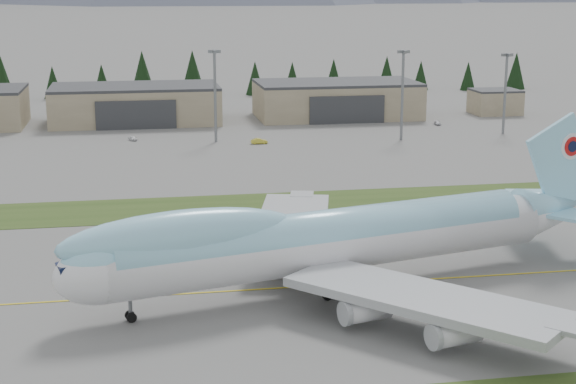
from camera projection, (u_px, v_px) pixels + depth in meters
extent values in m
plane|color=#61615F|center=(264.00, 289.00, 115.90)|extent=(7000.00, 7000.00, 0.00)
cube|color=#314B1B|center=(226.00, 207.00, 159.02)|extent=(400.00, 18.00, 0.08)
cube|color=yellow|center=(264.00, 289.00, 115.90)|extent=(400.00, 0.40, 0.02)
cylinder|color=white|center=(334.00, 243.00, 114.40)|extent=(60.74, 21.91, 7.07)
cylinder|color=#9ADFFC|center=(327.00, 235.00, 113.67)|extent=(56.39, 20.31, 6.52)
ellipsoid|color=white|center=(101.00, 274.00, 102.14)|extent=(12.70, 9.64, 7.07)
ellipsoid|color=#9ADFFC|center=(101.00, 264.00, 101.84)|extent=(10.65, 8.14, 5.99)
ellipsoid|color=#9ADFFC|center=(181.00, 237.00, 105.31)|extent=(30.56, 13.24, 6.52)
cube|color=#0C1433|center=(67.00, 267.00, 100.28)|extent=(2.96, 3.32, 1.41)
cone|color=white|center=(552.00, 214.00, 128.86)|extent=(14.36, 9.94, 6.93)
cone|color=#9ADFFC|center=(553.00, 206.00, 128.56)|extent=(13.15, 9.07, 6.31)
cube|color=#9ADFFC|center=(562.00, 164.00, 127.61)|extent=(12.92, 3.89, 15.01)
cylinder|color=white|center=(568.00, 145.00, 127.92)|extent=(3.85, 1.18, 3.91)
cylinder|color=red|center=(567.00, 145.00, 128.02)|extent=(2.79, 0.91, 2.83)
cylinder|color=#0C1433|center=(567.00, 145.00, 128.11)|extent=(1.63, 0.61, 1.63)
cube|color=#9ADFFC|center=(535.00, 199.00, 135.37)|extent=(8.63, 12.96, 0.50)
cube|color=#A9ADB2|center=(292.00, 223.00, 131.62)|extent=(17.75, 34.14, 1.09)
cube|color=#A9ADB2|center=(424.00, 299.00, 99.83)|extent=(29.60, 31.07, 1.09)
cylinder|color=white|center=(273.00, 248.00, 126.23)|extent=(6.15, 4.03, 2.72)
cylinder|color=white|center=(278.00, 227.00, 137.34)|extent=(6.15, 4.03, 2.72)
cylinder|color=white|center=(366.00, 310.00, 102.14)|extent=(6.15, 4.03, 2.72)
cylinder|color=white|center=(455.00, 333.00, 95.33)|extent=(6.15, 4.03, 2.72)
cylinder|color=slate|center=(131.00, 311.00, 104.59)|extent=(0.58, 0.58, 2.61)
cylinder|color=slate|center=(312.00, 274.00, 117.76)|extent=(0.74, 0.74, 2.83)
cylinder|color=slate|center=(334.00, 289.00, 111.97)|extent=(0.74, 0.74, 2.83)
cylinder|color=slate|center=(348.00, 268.00, 119.95)|extent=(0.74, 0.74, 2.83)
cylinder|color=slate|center=(372.00, 283.00, 114.17)|extent=(0.74, 0.74, 2.83)
cylinder|color=black|center=(132.00, 318.00, 104.37)|extent=(1.25, 0.66, 1.20)
cylinder|color=black|center=(130.00, 315.00, 105.14)|extent=(1.25, 0.66, 1.20)
cylinder|color=black|center=(312.00, 279.00, 117.93)|extent=(1.40, 0.85, 1.30)
cylinder|color=black|center=(334.00, 294.00, 112.15)|extent=(1.40, 0.85, 1.30)
cylinder|color=black|center=(348.00, 274.00, 120.12)|extent=(1.40, 0.85, 1.30)
cylinder|color=black|center=(371.00, 288.00, 114.34)|extent=(1.40, 0.85, 1.30)
cube|color=gray|center=(135.00, 105.00, 255.93)|extent=(48.00, 26.00, 10.00)
cube|color=#323437|center=(135.00, 87.00, 254.70)|extent=(48.00, 26.00, 0.80)
cube|color=#323437|center=(136.00, 115.00, 243.42)|extent=(22.08, 0.60, 8.00)
cube|color=gray|center=(337.00, 101.00, 266.20)|extent=(48.00, 26.00, 10.00)
cube|color=#323437|center=(337.00, 83.00, 264.97)|extent=(48.00, 26.00, 0.80)
cube|color=#323437|center=(347.00, 110.00, 253.69)|extent=(22.08, 0.60, 8.00)
cube|color=gray|center=(495.00, 103.00, 273.19)|extent=(14.00, 12.00, 7.00)
cube|color=#323437|center=(496.00, 90.00, 272.32)|extent=(14.00, 12.00, 0.60)
cylinder|color=slate|center=(215.00, 98.00, 222.39)|extent=(0.70, 0.70, 22.45)
cube|color=slate|center=(214.00, 52.00, 219.73)|extent=(3.20, 3.20, 0.80)
cylinder|color=slate|center=(402.00, 97.00, 225.35)|extent=(0.70, 0.70, 22.19)
cube|color=slate|center=(404.00, 52.00, 222.72)|extent=(3.20, 3.20, 0.80)
cylinder|color=slate|center=(505.00, 95.00, 235.11)|extent=(0.70, 0.70, 20.66)
cube|color=slate|center=(507.00, 55.00, 232.66)|extent=(3.20, 3.20, 0.80)
imported|color=white|center=(133.00, 141.00, 226.77)|extent=(2.59, 3.63, 1.15)
imported|color=gold|center=(259.00, 144.00, 222.18)|extent=(4.22, 1.61, 1.38)
imported|color=silver|center=(437.00, 125.00, 252.05)|extent=(2.09, 3.99, 1.10)
cone|color=black|center=(2.00, 78.00, 306.01)|extent=(8.62, 8.62, 15.39)
cone|color=black|center=(53.00, 82.00, 309.57)|extent=(6.41, 6.41, 11.45)
cone|color=black|center=(102.00, 80.00, 315.51)|extent=(6.49, 6.49, 11.58)
cone|color=black|center=(142.00, 74.00, 312.29)|extent=(9.27, 9.27, 16.56)
cone|color=black|center=(193.00, 72.00, 321.86)|extent=(8.98, 8.98, 16.04)
cone|color=black|center=(255.00, 78.00, 320.12)|extent=(6.84, 6.84, 12.22)
cone|color=black|center=(292.00, 77.00, 327.84)|extent=(6.35, 6.35, 11.34)
cone|color=black|center=(334.00, 75.00, 331.26)|extent=(6.85, 6.85, 12.23)
cone|color=black|center=(387.00, 73.00, 334.54)|extent=(7.26, 7.26, 12.97)
cone|color=black|center=(421.00, 75.00, 335.76)|extent=(6.23, 6.23, 11.13)
cone|color=black|center=(468.00, 76.00, 334.73)|extent=(6.10, 6.10, 10.88)
cone|color=black|center=(516.00, 71.00, 338.70)|extent=(7.84, 7.84, 14.00)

